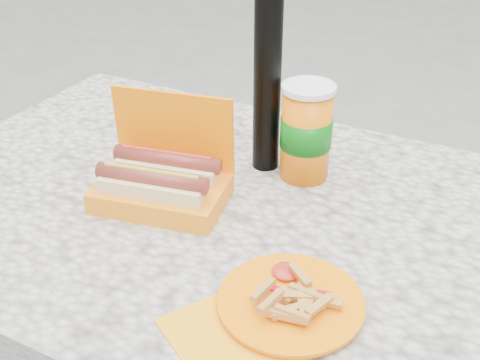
% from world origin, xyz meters
% --- Properties ---
extents(picnic_table, '(1.20, 0.80, 0.75)m').
position_xyz_m(picnic_table, '(0.00, 0.00, 0.64)').
color(picnic_table, beige).
rests_on(picnic_table, ground).
extents(hotdog_box, '(0.24, 0.18, 0.18)m').
position_xyz_m(hotdog_box, '(-0.10, -0.04, 0.79)').
color(hotdog_box, '#FF7900').
rests_on(hotdog_box, picnic_table).
extents(fries_plate, '(0.25, 0.29, 0.04)m').
position_xyz_m(fries_plate, '(0.20, -0.19, 0.76)').
color(fries_plate, orange).
rests_on(fries_plate, picnic_table).
extents(soda_cup, '(0.10, 0.10, 0.18)m').
position_xyz_m(soda_cup, '(0.08, 0.16, 0.84)').
color(soda_cup, orange).
rests_on(soda_cup, picnic_table).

